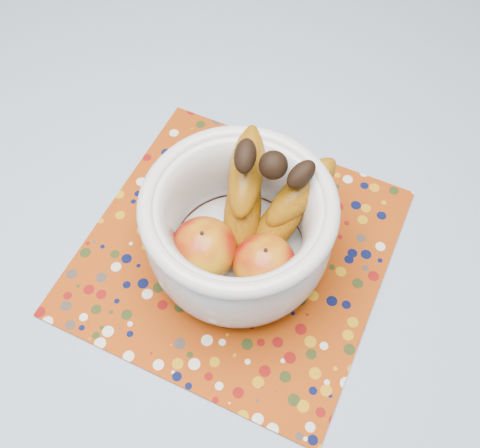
{
  "coord_description": "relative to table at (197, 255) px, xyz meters",
  "views": [
    {
      "loc": [
        0.2,
        -0.36,
        1.46
      ],
      "look_at": [
        0.08,
        -0.02,
        0.85
      ],
      "focal_mm": 42.0,
      "sensor_mm": 36.0,
      "label": 1
    }
  ],
  "objects": [
    {
      "name": "fruit_bowl",
      "position": [
        0.09,
        -0.02,
        0.18
      ],
      "size": [
        0.26,
        0.26,
        0.19
      ],
      "color": "silver",
      "rests_on": "placemat"
    },
    {
      "name": "table",
      "position": [
        0.0,
        0.0,
        0.0
      ],
      "size": [
        1.2,
        1.2,
        0.75
      ],
      "color": "brown",
      "rests_on": "ground"
    },
    {
      "name": "tablecloth",
      "position": [
        0.0,
        0.0,
        0.08
      ],
      "size": [
        1.32,
        1.32,
        0.01
      ],
      "primitive_type": "cube",
      "color": "slate",
      "rests_on": "table"
    },
    {
      "name": "placemat",
      "position": [
        0.07,
        -0.02,
        0.09
      ],
      "size": [
        0.43,
        0.43,
        0.0
      ],
      "primitive_type": "cube",
      "rotation": [
        0.0,
        0.0,
        -0.09
      ],
      "color": "#8C3207",
      "rests_on": "tablecloth"
    }
  ]
}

